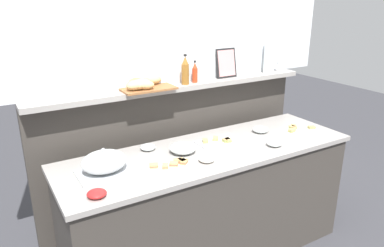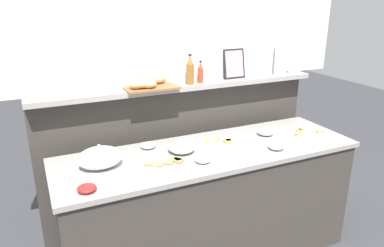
{
  "view_description": "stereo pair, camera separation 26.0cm",
  "coord_description": "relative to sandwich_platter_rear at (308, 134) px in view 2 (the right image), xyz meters",
  "views": [
    {
      "loc": [
        -1.36,
        -2.03,
        1.96
      ],
      "look_at": [
        -0.1,
        0.1,
        1.09
      ],
      "focal_mm": 34.33,
      "sensor_mm": 36.0,
      "label": 1
    },
    {
      "loc": [
        -1.13,
        -2.15,
        1.96
      ],
      "look_at": [
        -0.1,
        0.1,
        1.09
      ],
      "focal_mm": 34.33,
      "sensor_mm": 36.0,
      "label": 2
    }
  ],
  "objects": [
    {
      "name": "buffet_counter",
      "position": [
        -0.86,
        0.05,
        -0.46
      ],
      "size": [
        2.2,
        0.69,
        0.91
      ],
      "color": "#3D3833",
      "rests_on": "ground_plane"
    },
    {
      "name": "condiment_bowl_red",
      "position": [
        -0.99,
        -0.11,
        0.01
      ],
      "size": [
        0.11,
        0.11,
        0.04
      ],
      "primitive_type": "ellipsoid",
      "color": "silver",
      "rests_on": "buffet_counter"
    },
    {
      "name": "glass_bowl_extra",
      "position": [
        -1.25,
        0.27,
        0.01
      ],
      "size": [
        0.11,
        0.11,
        0.04
      ],
      "color": "silver",
      "rests_on": "buffet_counter"
    },
    {
      "name": "bread_basket",
      "position": [
        -1.17,
        0.5,
        0.42
      ],
      "size": [
        0.4,
        0.26,
        0.08
      ],
      "color": "brown",
      "rests_on": "back_ledge_unit"
    },
    {
      "name": "framed_picture",
      "position": [
        -0.39,
        0.53,
        0.5
      ],
      "size": [
        0.19,
        0.06,
        0.25
      ],
      "color": "black",
      "rests_on": "back_ledge_unit"
    },
    {
      "name": "salt_shaker",
      "position": [
        0.18,
        0.49,
        0.42
      ],
      "size": [
        0.03,
        0.03,
        0.09
      ],
      "color": "white",
      "rests_on": "back_ledge_unit"
    },
    {
      "name": "hot_sauce_bottle",
      "position": [
        -0.72,
        0.5,
        0.46
      ],
      "size": [
        0.04,
        0.04,
        0.18
      ],
      "color": "red",
      "rests_on": "back_ledge_unit"
    },
    {
      "name": "glass_bowl_medium",
      "position": [
        -1.06,
        0.1,
        0.02
      ],
      "size": [
        0.19,
        0.19,
        0.08
      ],
      "color": "silver",
      "rests_on": "buffet_counter"
    },
    {
      "name": "ground_plane",
      "position": [
        -0.86,
        0.65,
        -0.92
      ],
      "size": [
        12.0,
        12.0,
        0.0
      ],
      "primitive_type": "plane",
      "color": "#38383D"
    },
    {
      "name": "glass_bowl_small",
      "position": [
        -0.41,
        -0.14,
        0.01
      ],
      "size": [
        0.11,
        0.11,
        0.05
      ],
      "color": "silver",
      "rests_on": "buffet_counter"
    },
    {
      "name": "serving_cloche",
      "position": [
        -1.63,
        0.07,
        0.06
      ],
      "size": [
        0.34,
        0.24,
        0.17
      ],
      "color": "#B7BABF",
      "rests_on": "buffet_counter"
    },
    {
      "name": "vinegar_bottle_amber",
      "position": [
        -0.82,
        0.48,
        0.49
      ],
      "size": [
        0.06,
        0.06,
        0.24
      ],
      "color": "#8E5B23",
      "rests_on": "back_ledge_unit"
    },
    {
      "name": "water_carafe",
      "position": [
        0.05,
        0.49,
        0.52
      ],
      "size": [
        0.09,
        0.09,
        0.27
      ],
      "primitive_type": "cylinder",
      "color": "silver",
      "rests_on": "back_ledge_unit"
    },
    {
      "name": "back_ledge_unit",
      "position": [
        -0.86,
        0.57,
        -0.24
      ],
      "size": [
        2.36,
        0.22,
        1.3
      ],
      "color": "#3D3833",
      "rests_on": "ground_plane"
    },
    {
      "name": "glass_bowl_large",
      "position": [
        -0.31,
        0.14,
        0.01
      ],
      "size": [
        0.13,
        0.13,
        0.05
      ],
      "color": "silver",
      "rests_on": "buffet_counter"
    },
    {
      "name": "sandwich_platter_rear",
      "position": [
        0.0,
        0.0,
        0.0
      ],
      "size": [
        0.34,
        0.21,
        0.04
      ],
      "color": "white",
      "rests_on": "buffet_counter"
    },
    {
      "name": "pepper_shaker",
      "position": [
        0.22,
        0.49,
        0.42
      ],
      "size": [
        0.03,
        0.03,
        0.09
      ],
      "color": "white",
      "rests_on": "back_ledge_unit"
    },
    {
      "name": "sandwich_platter_front",
      "position": [
        -0.73,
        0.12,
        -0.0
      ],
      "size": [
        0.34,
        0.21,
        0.04
      ],
      "color": "silver",
      "rests_on": "buffet_counter"
    },
    {
      "name": "condiment_bowl_cream",
      "position": [
        -1.76,
        -0.18,
        0.01
      ],
      "size": [
        0.11,
        0.11,
        0.04
      ],
      "primitive_type": "ellipsoid",
      "color": "red",
      "rests_on": "buffet_counter"
    },
    {
      "name": "sandwich_platter_side",
      "position": [
        -1.25,
        -0.08,
        0.0
      ],
      "size": [
        0.31,
        0.19,
        0.04
      ],
      "color": "silver",
      "rests_on": "buffet_counter"
    }
  ]
}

